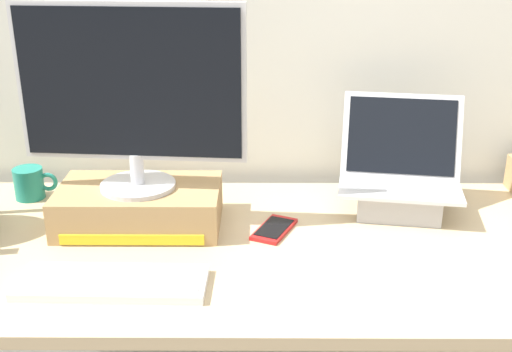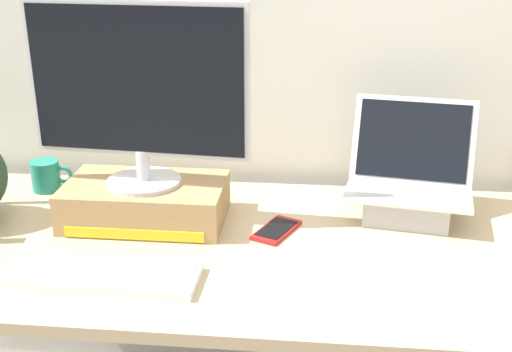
% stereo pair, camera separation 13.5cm
% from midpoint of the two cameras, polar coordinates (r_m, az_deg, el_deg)
% --- Properties ---
extents(desk, '(2.08, 0.80, 0.72)m').
position_cam_midpoint_polar(desk, '(1.64, 2.38, -7.86)').
color(desk, tan).
rests_on(desk, ground).
extents(toner_box_yellow, '(0.42, 0.25, 0.11)m').
position_cam_midpoint_polar(toner_box_yellow, '(1.72, -7.62, -2.34)').
color(toner_box_yellow, '#A88456').
rests_on(toner_box_yellow, desk).
extents(desktop_monitor, '(0.57, 0.19, 0.47)m').
position_cam_midpoint_polar(desktop_monitor, '(1.62, -8.16, 7.47)').
color(desktop_monitor, silver).
rests_on(desktop_monitor, toner_box_yellow).
extents(open_laptop, '(0.36, 0.29, 0.31)m').
position_cam_midpoint_polar(open_laptop, '(1.80, 15.52, -1.46)').
color(open_laptop, '#ADADB2').
rests_on(open_laptop, desk).
extents(external_keyboard, '(0.42, 0.15, 0.02)m').
position_cam_midpoint_polar(external_keyboard, '(1.47, -10.61, -8.75)').
color(external_keyboard, white).
rests_on(external_keyboard, desk).
extents(coffee_mug, '(0.13, 0.08, 0.09)m').
position_cam_midpoint_polar(coffee_mug, '(1.98, -16.36, 0.00)').
color(coffee_mug, '#1E7F70').
rests_on(coffee_mug, desk).
extents(cell_phone, '(0.13, 0.17, 0.01)m').
position_cam_midpoint_polar(cell_phone, '(1.66, 4.17, -4.86)').
color(cell_phone, red).
rests_on(cell_phone, desk).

